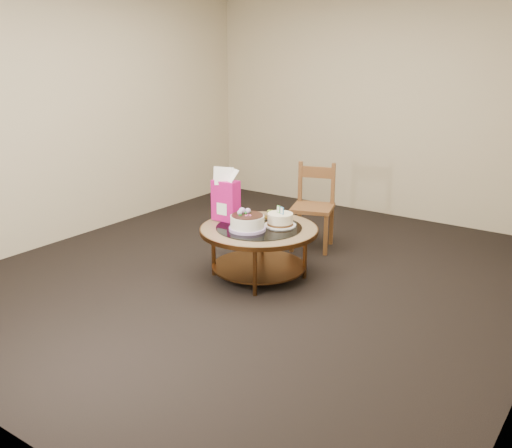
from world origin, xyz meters
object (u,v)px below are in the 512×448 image
Objects in this scene: decorated_cake at (247,223)px; coffee_table at (259,236)px; cream_cake at (280,220)px; gift_bag at (226,195)px; dining_chair at (313,206)px.

coffee_table is at bearing 75.02° from decorated_cake.
decorated_cake is at bearing -104.98° from coffee_table.
decorated_cake is at bearing -99.70° from cream_cake.
gift_bag is at bearing 158.82° from decorated_cake.
cream_cake is at bearing -99.32° from dining_chair.
gift_bag is (-0.49, -0.13, 0.18)m from cream_cake.
decorated_cake is 0.37× the size of dining_chair.
coffee_table is 1.21× the size of dining_chair.
coffee_table is 3.71× the size of cream_cake.
gift_bag is (-0.32, 0.12, 0.17)m from decorated_cake.
coffee_table is 0.19m from decorated_cake.
gift_bag is (-0.36, -0.00, 0.31)m from coffee_table.
decorated_cake is at bearing -110.21° from dining_chair.
dining_chair is (-0.00, 0.95, 0.05)m from coffee_table.
cream_cake is at bearing 13.15° from gift_bag.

